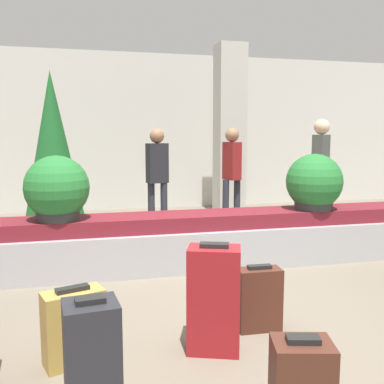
# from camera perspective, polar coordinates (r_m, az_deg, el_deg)

# --- Properties ---
(ground_plane) EXTENTS (18.00, 18.00, 0.00)m
(ground_plane) POSITION_cam_1_polar(r_m,az_deg,el_deg) (3.61, 6.49, -17.32)
(ground_plane) COLOR #6B6051
(back_wall) EXTENTS (18.00, 0.06, 3.20)m
(back_wall) POSITION_cam_1_polar(r_m,az_deg,el_deg) (9.03, -6.35, 7.96)
(back_wall) COLOR beige
(back_wall) RESTS_ON ground_plane
(carousel) EXTENTS (6.47, 0.70, 0.62)m
(carousel) POSITION_cam_1_polar(r_m,az_deg,el_deg) (5.02, 0.00, -6.56)
(carousel) COLOR #9E9EA3
(carousel) RESTS_ON ground_plane
(pillar) EXTENTS (0.51, 0.51, 3.20)m
(pillar) POSITION_cam_1_polar(r_m,az_deg,el_deg) (8.20, 5.03, 8.04)
(pillar) COLOR beige
(pillar) RESTS_ON ground_plane
(suitcase_0) EXTENTS (0.42, 0.35, 0.78)m
(suitcase_0) POSITION_cam_1_polar(r_m,az_deg,el_deg) (3.09, 2.94, -14.07)
(suitcase_0) COLOR maroon
(suitcase_0) RESTS_ON ground_plane
(suitcase_1) EXTENTS (0.30, 0.28, 0.70)m
(suitcase_1) POSITION_cam_1_polar(r_m,az_deg,el_deg) (2.45, -13.16, -21.38)
(suitcase_1) COLOR #232328
(suitcase_1) RESTS_ON ground_plane
(suitcase_5) EXTENTS (0.43, 0.31, 0.53)m
(suitcase_5) POSITION_cam_1_polar(r_m,az_deg,el_deg) (3.08, -15.47, -16.93)
(suitcase_5) COLOR #A3843D
(suitcase_5) RESTS_ON ground_plane
(suitcase_6) EXTENTS (0.35, 0.18, 0.52)m
(suitcase_6) POSITION_cam_1_polar(r_m,az_deg,el_deg) (3.48, 8.91, -13.89)
(suitcase_6) COLOR #472319
(suitcase_6) RESTS_ON ground_plane
(potted_plant_0) EXTENTS (0.68, 0.68, 0.69)m
(potted_plant_0) POSITION_cam_1_polar(r_m,az_deg,el_deg) (4.73, -17.57, 0.26)
(potted_plant_0) COLOR #2D2D2D
(potted_plant_0) RESTS_ON carousel
(potted_plant_1) EXTENTS (0.68, 0.68, 0.68)m
(potted_plant_1) POSITION_cam_1_polar(r_m,az_deg,el_deg) (5.40, 15.97, 1.07)
(potted_plant_1) COLOR #2D2D2D
(potted_plant_1) RESTS_ON carousel
(traveler_0) EXTENTS (0.36, 0.26, 1.63)m
(traveler_0) POSITION_cam_1_polar(r_m,az_deg,el_deg) (6.75, -4.66, 2.81)
(traveler_0) COLOR #282833
(traveler_0) RESTS_ON ground_plane
(traveler_1) EXTENTS (0.36, 0.34, 1.79)m
(traveler_1) POSITION_cam_1_polar(r_m,az_deg,el_deg) (7.28, 16.75, 3.75)
(traveler_1) COLOR #282833
(traveler_1) RESTS_ON ground_plane
(traveler_2) EXTENTS (0.31, 0.36, 1.65)m
(traveler_2) POSITION_cam_1_polar(r_m,az_deg,el_deg) (7.19, 5.32, 3.17)
(traveler_2) COLOR #282833
(traveler_2) RESTS_ON ground_plane
(decorated_tree) EXTENTS (0.90, 0.90, 2.45)m
(decorated_tree) POSITION_cam_1_polar(r_m,az_deg,el_deg) (6.60, -18.07, 5.36)
(decorated_tree) COLOR #4C331E
(decorated_tree) RESTS_ON ground_plane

